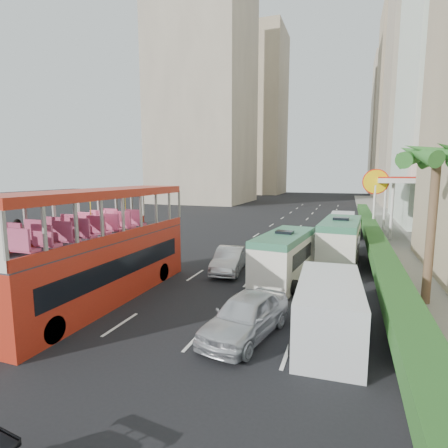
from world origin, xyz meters
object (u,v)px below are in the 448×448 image
at_px(double_decker_bus, 100,246).
at_px(minibus_far, 340,242).
at_px(palm_tree, 431,230).
at_px(minibus_near, 284,258).
at_px(panel_van_far, 342,225).
at_px(van_asset, 296,252).
at_px(shell_station, 412,207).
at_px(panel_van_near, 329,310).
at_px(car_silver_lane_b, 246,336).
at_px(car_silver_lane_a, 230,272).

distance_m(double_decker_bus, minibus_far, 14.48).
bearing_deg(double_decker_bus, palm_tree, 16.16).
distance_m(minibus_near, panel_van_far, 16.16).
height_order(van_asset, panel_van_far, panel_van_far).
bearing_deg(shell_station, panel_van_far, -165.59).
distance_m(panel_van_near, shell_station, 24.35).
distance_m(panel_van_far, shell_station, 6.40).
xyz_separation_m(minibus_near, panel_van_far, (2.68, 15.93, -0.27)).
xyz_separation_m(car_silver_lane_b, shell_station, (8.79, 24.31, 2.75)).
height_order(car_silver_lane_a, shell_station, shell_station).
xyz_separation_m(minibus_near, palm_tree, (6.45, -1.53, 2.07)).
bearing_deg(panel_van_far, car_silver_lane_b, -96.15).
relative_size(double_decker_bus, panel_van_far, 2.11).
xyz_separation_m(minibus_far, palm_tree, (3.72, -6.34, 1.95)).
height_order(minibus_far, panel_van_far, minibus_far).
relative_size(car_silver_lane_a, panel_van_far, 0.83).
bearing_deg(panel_van_near, minibus_near, 110.65).
bearing_deg(van_asset, panel_van_far, 73.56).
height_order(double_decker_bus, van_asset, double_decker_bus).
height_order(panel_van_near, panel_van_far, panel_van_far).
bearing_deg(car_silver_lane_a, minibus_far, 25.96).
relative_size(minibus_far, panel_van_near, 1.24).
relative_size(double_decker_bus, minibus_near, 1.86).
bearing_deg(minibus_far, minibus_near, -115.79).
bearing_deg(minibus_far, car_silver_lane_b, -100.09).
distance_m(panel_van_near, palm_tree, 6.37).
xyz_separation_m(van_asset, shell_station, (9.04, 9.91, 2.75)).
distance_m(minibus_far, panel_van_far, 11.13).
bearing_deg(minibus_near, panel_van_far, 87.02).
height_order(panel_van_near, shell_station, shell_station).
bearing_deg(minibus_near, double_decker_bus, -136.49).
distance_m(double_decker_bus, panel_van_far, 23.74).
height_order(car_silver_lane_b, shell_station, shell_station).
relative_size(palm_tree, shell_station, 0.80).
bearing_deg(car_silver_lane_b, panel_van_near, 27.42).
bearing_deg(car_silver_lane_b, van_asset, 102.71).
bearing_deg(car_silver_lane_a, shell_station, 47.16).
xyz_separation_m(van_asset, panel_van_near, (3.01, -13.62, 1.04)).
height_order(car_silver_lane_a, panel_van_near, panel_van_near).
xyz_separation_m(double_decker_bus, panel_van_far, (10.03, 21.47, -1.49)).
distance_m(car_silver_lane_a, shell_station, 20.67).
distance_m(minibus_near, panel_van_near, 6.61).
distance_m(van_asset, minibus_near, 7.68).
relative_size(car_silver_lane_a, minibus_near, 0.73).
relative_size(minibus_far, shell_station, 0.81).
distance_m(minibus_far, palm_tree, 7.60).
bearing_deg(minibus_far, panel_van_near, -86.79).
height_order(panel_van_far, shell_station, shell_station).
distance_m(double_decker_bus, car_silver_lane_a, 7.96).
bearing_deg(panel_van_near, panel_van_far, 87.14).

